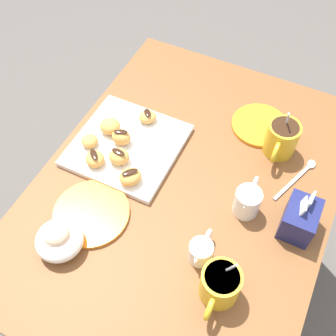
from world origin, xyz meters
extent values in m
plane|color=#514C47|center=(0.00, 0.00, 0.00)|extent=(8.00, 8.00, 0.00)
cube|color=brown|center=(0.00, 0.00, 0.72)|extent=(0.94, 0.69, 0.04)
cube|color=brown|center=(-0.41, -0.29, 0.35)|extent=(0.07, 0.07, 0.70)
cube|color=brown|center=(0.41, -0.29, 0.35)|extent=(0.07, 0.07, 0.70)
cube|color=brown|center=(-0.41, 0.29, 0.35)|extent=(0.07, 0.07, 0.70)
cube|color=white|center=(-0.04, -0.19, 0.74)|extent=(0.26, 0.26, 0.02)
cylinder|color=gold|center=(-0.21, 0.17, 0.78)|extent=(0.08, 0.08, 0.09)
torus|color=gold|center=(-0.16, 0.17, 0.79)|extent=(0.06, 0.01, 0.06)
cylinder|color=#331E11|center=(-0.21, 0.17, 0.82)|extent=(0.07, 0.07, 0.01)
cylinder|color=silver|center=(-0.22, 0.17, 0.82)|extent=(0.04, 0.01, 0.12)
cylinder|color=gold|center=(0.21, 0.17, 0.78)|extent=(0.08, 0.08, 0.09)
torus|color=gold|center=(0.26, 0.17, 0.78)|extent=(0.06, 0.01, 0.06)
cylinder|color=#331E11|center=(0.21, 0.17, 0.82)|extent=(0.07, 0.07, 0.01)
cylinder|color=silver|center=(0.19, 0.17, 0.81)|extent=(0.01, 0.04, 0.11)
cylinder|color=white|center=(0.00, 0.15, 0.77)|extent=(0.06, 0.06, 0.07)
cone|color=white|center=(0.02, 0.15, 0.80)|extent=(0.02, 0.02, 0.02)
torus|color=white|center=(-0.04, 0.15, 0.78)|extent=(0.05, 0.01, 0.05)
cylinder|color=white|center=(0.00, 0.15, 0.80)|extent=(0.05, 0.05, 0.01)
cube|color=#191E51|center=(-0.01, 0.27, 0.78)|extent=(0.09, 0.07, 0.08)
cube|color=white|center=(-0.01, 0.27, 0.83)|extent=(0.04, 0.02, 0.03)
cube|color=white|center=(-0.03, 0.28, 0.83)|extent=(0.04, 0.01, 0.03)
ellipsoid|color=white|center=(0.26, -0.18, 0.77)|extent=(0.11, 0.11, 0.06)
sphere|color=beige|center=(0.26, -0.18, 0.79)|extent=(0.06, 0.06, 0.06)
ellipsoid|color=green|center=(0.27, -0.18, 0.80)|extent=(0.02, 0.03, 0.01)
cylinder|color=white|center=(0.15, 0.10, 0.76)|extent=(0.05, 0.05, 0.05)
cone|color=white|center=(0.18, 0.10, 0.78)|extent=(0.02, 0.02, 0.02)
torus|color=white|center=(0.12, 0.10, 0.77)|extent=(0.04, 0.01, 0.04)
cylinder|color=black|center=(0.15, 0.10, 0.79)|extent=(0.04, 0.04, 0.01)
cylinder|color=orange|center=(-0.26, 0.10, 0.74)|extent=(0.15, 0.15, 0.01)
cylinder|color=orange|center=(0.17, -0.16, 0.74)|extent=(0.18, 0.18, 0.01)
cube|color=silver|center=(-0.13, 0.23, 0.74)|extent=(0.14, 0.06, 0.00)
ellipsoid|color=silver|center=(-0.20, 0.26, 0.74)|extent=(0.03, 0.02, 0.01)
ellipsoid|color=#D19347|center=(-0.14, -0.17, 0.77)|extent=(0.06, 0.06, 0.03)
ellipsoid|color=black|center=(-0.14, -0.17, 0.78)|extent=(0.03, 0.03, 0.00)
ellipsoid|color=#D19347|center=(0.05, -0.12, 0.77)|extent=(0.07, 0.07, 0.04)
ellipsoid|color=black|center=(0.05, -0.12, 0.79)|extent=(0.04, 0.04, 0.00)
ellipsoid|color=#D19347|center=(-0.06, -0.24, 0.77)|extent=(0.06, 0.07, 0.04)
ellipsoid|color=#D19347|center=(0.01, -0.17, 0.77)|extent=(0.05, 0.06, 0.04)
ellipsoid|color=black|center=(0.01, -0.17, 0.79)|extent=(0.02, 0.04, 0.00)
ellipsoid|color=#D19347|center=(-0.04, -0.20, 0.77)|extent=(0.04, 0.05, 0.04)
ellipsoid|color=black|center=(-0.04, -0.20, 0.79)|extent=(0.03, 0.04, 0.00)
ellipsoid|color=#D19347|center=(0.00, -0.27, 0.77)|extent=(0.05, 0.05, 0.03)
ellipsoid|color=#D19347|center=(0.04, -0.23, 0.77)|extent=(0.07, 0.07, 0.03)
ellipsoid|color=black|center=(0.04, -0.23, 0.79)|extent=(0.04, 0.04, 0.00)
camera|label=1|loc=(0.51, 0.20, 1.58)|focal=44.08mm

